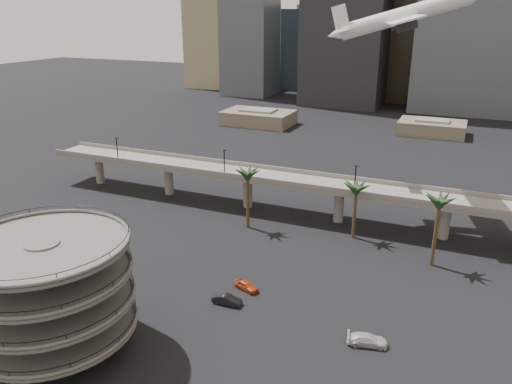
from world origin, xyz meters
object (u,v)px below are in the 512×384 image
at_px(parking_ramp, 49,287).
at_px(car_b, 227,300).
at_px(car_c, 367,340).
at_px(overpass, 292,183).
at_px(car_a, 246,285).
at_px(airborne_jet, 403,16).

distance_m(parking_ramp, car_b, 26.91).
bearing_deg(parking_ramp, car_c, 24.71).
height_order(overpass, car_a, overpass).
distance_m(airborne_jet, car_b, 69.31).
distance_m(airborne_jet, car_c, 68.94).
distance_m(car_b, car_c, 22.67).
relative_size(parking_ramp, car_b, 4.63).
xyz_separation_m(airborne_jet, car_c, (6.87, -54.12, -42.14)).
bearing_deg(airborne_jet, parking_ramp, -129.37).
bearing_deg(airborne_jet, car_a, -122.61).
height_order(airborne_jet, car_c, airborne_jet).
bearing_deg(car_c, car_a, 59.49).
height_order(parking_ramp, airborne_jet, airborne_jet).
bearing_deg(airborne_jet, car_c, -98.12).
bearing_deg(overpass, airborne_jet, 34.35).
bearing_deg(car_c, car_b, 72.95).
xyz_separation_m(parking_ramp, car_c, (38.98, 17.94, -9.02)).
bearing_deg(car_a, parking_ramp, 163.59).
bearing_deg(car_a, car_b, -172.04).
relative_size(parking_ramp, car_a, 4.92).
bearing_deg(car_a, overpass, 26.05).
xyz_separation_m(airborne_jet, car_a, (-14.76, -47.49, -42.19)).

